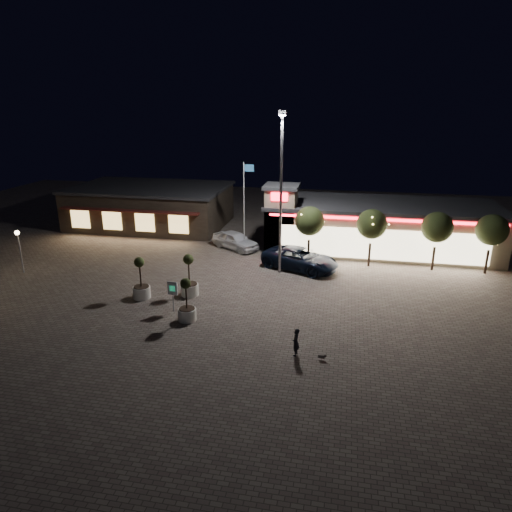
% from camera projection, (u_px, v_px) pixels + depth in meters
% --- Properties ---
extents(ground, '(90.00, 90.00, 0.00)m').
position_uv_depth(ground, '(230.00, 314.00, 29.27)').
color(ground, '#695F55').
rests_on(ground, ground).
extents(retail_building, '(20.40, 8.40, 6.10)m').
position_uv_depth(retail_building, '(374.00, 226.00, 41.49)').
color(retail_building, tan).
rests_on(retail_building, ground).
extents(restaurant_building, '(16.40, 11.00, 4.30)m').
position_uv_depth(restaurant_building, '(151.00, 206.00, 49.72)').
color(restaurant_building, '#382D23').
rests_on(restaurant_building, ground).
extents(floodlight_pole, '(0.60, 0.40, 12.38)m').
position_uv_depth(floodlight_pole, '(281.00, 185.00, 34.08)').
color(floodlight_pole, gray).
rests_on(floodlight_pole, ground).
extents(flagpole, '(0.95, 0.10, 8.00)m').
position_uv_depth(flagpole, '(245.00, 199.00, 40.17)').
color(flagpole, white).
rests_on(flagpole, ground).
extents(lamp_post_west, '(0.36, 0.36, 3.48)m').
position_uv_depth(lamp_post_west, '(19.00, 243.00, 35.53)').
color(lamp_post_west, gray).
rests_on(lamp_post_west, ground).
extents(string_tree_a, '(2.42, 2.42, 4.79)m').
position_uv_depth(string_tree_a, '(310.00, 221.00, 37.60)').
color(string_tree_a, '#332319').
rests_on(string_tree_a, ground).
extents(string_tree_b, '(2.42, 2.42, 4.79)m').
position_uv_depth(string_tree_b, '(372.00, 224.00, 36.67)').
color(string_tree_b, '#332319').
rests_on(string_tree_b, ground).
extents(string_tree_c, '(2.42, 2.42, 4.79)m').
position_uv_depth(string_tree_c, '(437.00, 227.00, 35.75)').
color(string_tree_c, '#332319').
rests_on(string_tree_c, ground).
extents(string_tree_d, '(2.42, 2.42, 4.79)m').
position_uv_depth(string_tree_d, '(492.00, 230.00, 35.01)').
color(string_tree_d, '#332319').
rests_on(string_tree_d, ground).
extents(pickup_truck, '(6.88, 5.05, 1.74)m').
position_uv_depth(pickup_truck, '(300.00, 259.00, 36.84)').
color(pickup_truck, black).
rests_on(pickup_truck, ground).
extents(white_sedan, '(5.10, 4.22, 1.64)m').
position_uv_depth(white_sedan, '(235.00, 240.00, 41.93)').
color(white_sedan, silver).
rests_on(white_sedan, ground).
extents(pedestrian, '(0.43, 0.60, 1.54)m').
position_uv_depth(pedestrian, '(296.00, 342.00, 24.26)').
color(pedestrian, black).
rests_on(pedestrian, ground).
extents(dog, '(0.44, 0.16, 0.24)m').
position_uv_depth(dog, '(323.00, 356.00, 23.95)').
color(dog, '#59514C').
rests_on(dog, ground).
extents(planter_left, '(1.21, 1.21, 2.97)m').
position_uv_depth(planter_left, '(141.00, 285.00, 31.38)').
color(planter_left, white).
rests_on(planter_left, ground).
extents(planter_mid, '(1.13, 1.13, 2.79)m').
position_uv_depth(planter_mid, '(187.00, 307.00, 28.16)').
color(planter_mid, white).
rests_on(planter_mid, ground).
extents(planter_right, '(1.23, 1.23, 3.02)m').
position_uv_depth(planter_right, '(189.00, 283.00, 31.80)').
color(planter_right, white).
rests_on(planter_right, ground).
extents(valet_sign, '(0.68, 0.13, 2.05)m').
position_uv_depth(valet_sign, '(173.00, 291.00, 29.15)').
color(valet_sign, gray).
rests_on(valet_sign, ground).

